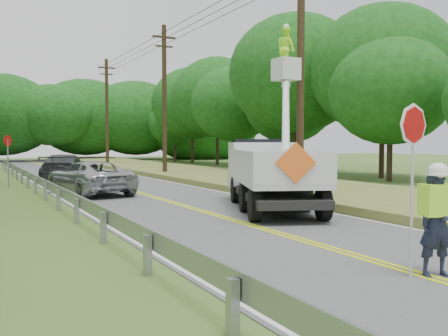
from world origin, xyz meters
name	(u,v)px	position (x,y,z in m)	size (l,w,h in m)	color
ground	(370,261)	(0.00, 0.00, 0.00)	(140.00, 140.00, 0.00)	#455B22
road	(140,193)	(0.00, 14.00, 0.01)	(7.20, 96.00, 0.03)	#4C4C4E
guardrail	(41,183)	(-4.02, 14.91, 0.55)	(0.18, 48.00, 0.77)	gray
utility_poles	(211,86)	(5.00, 17.02, 5.27)	(1.60, 43.30, 10.00)	black
tall_grass_verge	(274,184)	(7.10, 14.00, 0.15)	(7.00, 96.00, 0.30)	#5F6C2A
treeline_right	(282,92)	(15.49, 25.52, 6.25)	(11.31, 53.05, 11.64)	#332319
treeline_horizon	(38,115)	(0.99, 56.13, 5.50)	(58.43, 15.66, 12.50)	#154111
flagger	(436,215)	(0.14, -1.34, 1.05)	(1.14, 0.57, 2.88)	#191E33
bucket_truck	(269,163)	(2.78, 7.86, 1.54)	(4.74, 7.14, 6.68)	black
suv_silver	(90,178)	(-2.07, 14.56, 0.74)	(2.38, 5.15, 1.43)	#ABADB1
suv_darkgrey	(65,168)	(-1.73, 22.50, 0.80)	(2.18, 5.35, 1.55)	#373B3F
stop_sign_permanent	(8,153)	(-4.97, 19.15, 1.75)	(0.41, 0.41, 2.62)	gray
yard_sign	(431,200)	(5.71, 3.34, 0.50)	(0.48, 0.12, 0.70)	white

